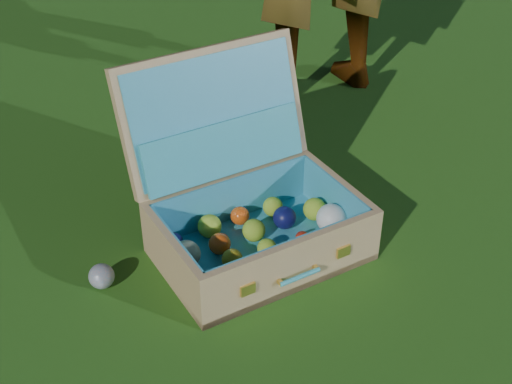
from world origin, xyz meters
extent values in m
plane|color=#215114|center=(0.00, 0.00, 0.00)|extent=(60.00, 60.00, 0.00)
sphere|color=teal|center=(-0.62, -0.18, 0.03)|extent=(0.07, 0.07, 0.07)
cube|color=tan|center=(-0.19, -0.11, 0.01)|extent=(0.64, 0.53, 0.02)
cube|color=tan|center=(-0.12, -0.27, 0.08)|extent=(0.51, 0.22, 0.16)
cube|color=tan|center=(-0.25, 0.05, 0.08)|extent=(0.51, 0.22, 0.16)
cube|color=tan|center=(-0.43, -0.21, 0.08)|extent=(0.14, 0.31, 0.16)
cube|color=tan|center=(0.06, -0.02, 0.08)|extent=(0.14, 0.31, 0.16)
cube|color=teal|center=(-0.19, -0.11, 0.02)|extent=(0.58, 0.48, 0.01)
cube|color=teal|center=(-0.13, -0.26, 0.09)|extent=(0.47, 0.19, 0.14)
cube|color=teal|center=(-0.24, 0.03, 0.09)|extent=(0.47, 0.19, 0.14)
cube|color=teal|center=(-0.42, -0.20, 0.09)|extent=(0.12, 0.30, 0.14)
cube|color=teal|center=(0.04, -0.02, 0.09)|extent=(0.12, 0.30, 0.14)
cube|color=tan|center=(-0.28, 0.12, 0.33)|extent=(0.56, 0.33, 0.35)
cube|color=teal|center=(-0.27, 0.11, 0.33)|extent=(0.51, 0.28, 0.31)
cube|color=teal|center=(-0.26, 0.07, 0.24)|extent=(0.47, 0.24, 0.15)
cube|color=#F2C659|center=(-0.25, -0.34, 0.08)|extent=(0.04, 0.02, 0.03)
cube|color=#F2C659|center=(0.01, -0.23, 0.08)|extent=(0.04, 0.02, 0.03)
cylinder|color=teal|center=(-0.12, -0.30, 0.07)|extent=(0.11, 0.05, 0.01)
cube|color=#F2C659|center=(-0.17, -0.31, 0.07)|extent=(0.02, 0.02, 0.01)
cube|color=#F2C659|center=(-0.07, -0.27, 0.07)|extent=(0.02, 0.02, 0.01)
sphere|color=#A6C931|center=(-0.34, -0.31, 0.06)|extent=(0.07, 0.07, 0.07)
sphere|color=silver|center=(-0.24, -0.25, 0.06)|extent=(0.07, 0.07, 0.07)
sphere|color=#AA8D16|center=(-0.15, -0.22, 0.06)|extent=(0.07, 0.07, 0.07)
sphere|color=#C0B688|center=(-0.04, -0.19, 0.05)|extent=(0.06, 0.06, 0.06)
sphere|color=silver|center=(0.05, -0.15, 0.05)|extent=(0.05, 0.05, 0.05)
sphere|color=#A81F0D|center=(-0.37, -0.23, 0.04)|extent=(0.04, 0.04, 0.04)
sphere|color=#AA8D16|center=(-0.27, -0.18, 0.05)|extent=(0.06, 0.06, 0.06)
sphere|color=#A6C931|center=(-0.17, -0.15, 0.05)|extent=(0.05, 0.05, 0.05)
sphere|color=#A81F0D|center=(-0.07, -0.12, 0.05)|extent=(0.04, 0.04, 0.04)
sphere|color=silver|center=(0.02, -0.07, 0.07)|extent=(0.09, 0.09, 0.09)
sphere|color=#C0B688|center=(-0.39, -0.16, 0.06)|extent=(0.07, 0.07, 0.07)
sphere|color=#E55113|center=(-0.30, -0.12, 0.06)|extent=(0.06, 0.06, 0.06)
sphere|color=#A6C931|center=(-0.20, -0.08, 0.06)|extent=(0.06, 0.06, 0.06)
sphere|color=#0E1149|center=(-0.10, -0.03, 0.06)|extent=(0.07, 0.07, 0.07)
sphere|color=#A6C931|center=(-0.01, -0.01, 0.06)|extent=(0.07, 0.07, 0.07)
sphere|color=#0E1149|center=(-0.42, -0.09, 0.05)|extent=(0.06, 0.06, 0.06)
sphere|color=#A6C931|center=(-0.32, -0.04, 0.06)|extent=(0.07, 0.07, 0.07)
sphere|color=#E55113|center=(-0.23, 0.00, 0.05)|extent=(0.05, 0.05, 0.05)
sphere|color=#A6C931|center=(-0.13, 0.03, 0.05)|extent=(0.06, 0.06, 0.06)
camera|label=1|loc=(-0.44, -1.62, 1.27)|focal=50.00mm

